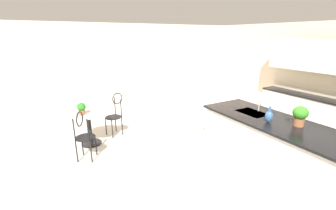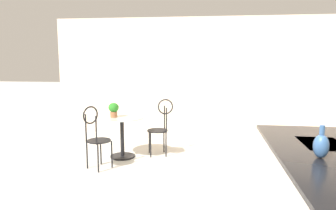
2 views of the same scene
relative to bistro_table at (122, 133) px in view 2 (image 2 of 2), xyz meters
name	(u,v)px [view 2 (image 2 of 2)]	position (x,y,z in m)	size (l,w,h in m)	color
wall_left_window	(223,77)	(-1.91, 1.84, 0.90)	(0.12, 7.80, 2.70)	beige
bistro_table	(122,133)	(0.00, 0.00, 0.00)	(0.80, 0.80, 0.74)	black
chair_near_window	(160,124)	(-0.25, 0.66, 0.13)	(0.47, 0.52, 1.04)	black
chair_by_island	(96,134)	(0.67, -0.24, 0.13)	(0.52, 0.52, 1.04)	black
potted_plant_on_table	(114,109)	(0.04, -0.14, 0.44)	(0.18, 0.18, 0.26)	#9E603D
vase_on_counter	(321,146)	(2.60, 2.51, 0.58)	(0.13, 0.13, 0.29)	#386099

